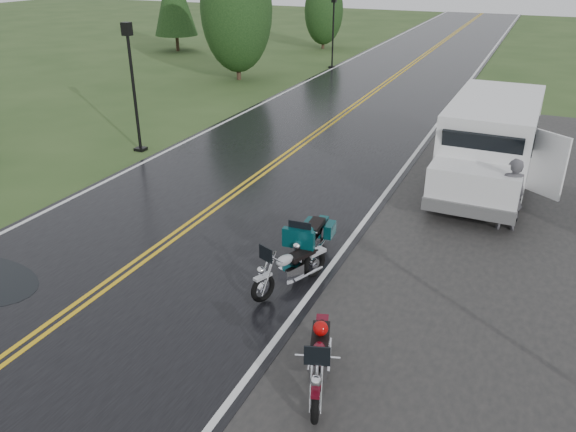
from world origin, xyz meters
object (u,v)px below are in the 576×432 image
Objects in this scene: lamp_post_near_left at (134,89)px; lamp_post_far_left at (333,32)px; motorcycle_red at (316,390)px; person_at_van at (510,196)px; motorcycle_silver at (263,278)px; van_white at (439,162)px; motorcycle_teal at (298,254)px.

lamp_post_far_left is at bearing 87.53° from lamp_post_near_left.
person_at_van reaches higher than motorcycle_red.
person_at_van is at bearing 75.69° from motorcycle_silver.
van_white is at bearing 71.49° from motorcycle_red.
motorcycle_teal is 1.07m from motorcycle_silver.
motorcycle_silver is 1.06× the size of person_at_van.
lamp_post_far_left is (-10.95, 17.94, 1.09)m from person_at_van.
van_white reaches higher than motorcycle_silver.
van_white is 1.58× the size of lamp_post_far_left.
van_white reaches higher than person_at_van.
person_at_van is (1.79, -0.67, -0.34)m from van_white.
motorcycle_silver is at bearing -107.15° from motorcycle_teal.
lamp_post_far_left is (-9.16, 17.27, 0.75)m from van_white.
lamp_post_far_left is at bearing 118.86° from van_white.
lamp_post_near_left is (-8.06, 5.41, 1.47)m from motorcycle_teal.
van_white is 19.56m from lamp_post_far_left.
van_white is (2.08, 5.82, 0.67)m from motorcycle_silver.
lamp_post_far_left is at bearing -75.67° from person_at_van.
lamp_post_near_left is (-9.88, 0.62, 0.84)m from van_white.
lamp_post_far_left is (-7.34, 22.05, 1.37)m from motorcycle_teal.
lamp_post_far_left reaches higher than motorcycle_red.
motorcycle_silver is 6.22m from van_white.
person_at_van is 11.80m from lamp_post_near_left.
motorcycle_teal is 0.50× the size of lamp_post_near_left.
van_white is at bearing -3.61° from lamp_post_near_left.
person_at_van is 21.05m from lamp_post_far_left.
motorcycle_teal is 0.33× the size of van_white.
person_at_van is (3.61, 4.11, 0.28)m from motorcycle_teal.
motorcycle_teal is at bearing 98.78° from motorcycle_silver.
motorcycle_teal is (-1.73, 3.39, 0.02)m from motorcycle_red.
lamp_post_far_left reaches higher than van_white.
motorcycle_silver is at bearing -39.57° from lamp_post_near_left.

